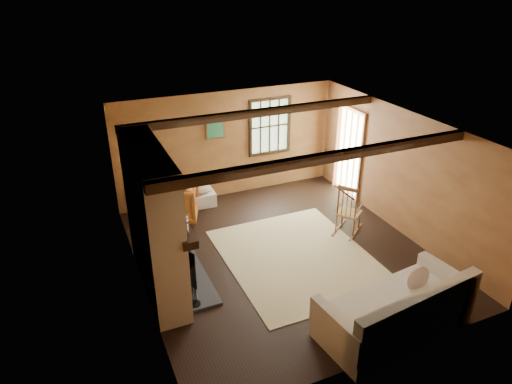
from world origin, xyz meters
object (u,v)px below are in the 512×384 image
laundry_basket (204,199)px  armchair (175,201)px  sofa (398,313)px  rocking_chair (348,212)px  fireplace (155,226)px

laundry_basket → armchair: 0.83m
sofa → laundry_basket: 5.02m
sofa → armchair: 4.94m
rocking_chair → sofa: 2.79m
sofa → rocking_chair: bearing=63.9°
fireplace → armchair: size_ratio=2.66×
rocking_chair → armchair: size_ratio=1.15×
rocking_chair → sofa: bearing=123.4°
fireplace → rocking_chair: fireplace is taller
rocking_chair → sofa: rocking_chair is taller
rocking_chair → laundry_basket: rocking_chair is taller
rocking_chair → armchair: bearing=20.6°
rocking_chair → fireplace: bearing=56.1°
fireplace → laundry_basket: fireplace is taller
laundry_basket → armchair: bearing=-154.1°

